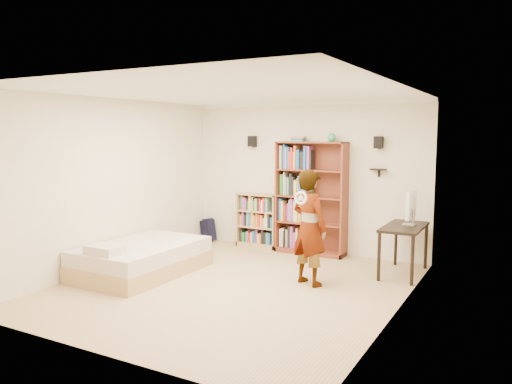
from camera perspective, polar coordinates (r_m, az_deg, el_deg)
ground at (r=7.17m, az=-2.53°, el=-10.70°), size 4.50×5.00×0.01m
room_shell at (r=6.86m, az=-2.61°, el=3.50°), size 4.52×5.02×2.71m
crown_molding at (r=6.87m, az=-2.65°, el=11.09°), size 4.50×5.00×0.06m
speaker_left at (r=9.45m, az=-0.44°, el=5.82°), size 0.14×0.12×0.20m
speaker_right at (r=8.53m, az=13.83°, el=5.54°), size 0.14×0.12×0.20m
wall_shelf at (r=8.56m, az=13.76°, el=2.53°), size 0.25×0.16×0.02m
tall_bookshelf at (r=8.90m, az=6.31°, el=-0.73°), size 1.26×0.37×2.00m
low_bookshelf at (r=9.47m, az=0.23°, el=-3.26°), size 0.81×0.30×1.01m
computer_desk at (r=7.96m, az=16.50°, el=-6.39°), size 0.55×1.11×0.76m
imac at (r=7.92m, az=17.15°, el=-1.76°), size 0.11×0.53×0.53m
daybed at (r=7.91m, az=-12.94°, el=-7.00°), size 1.29×1.99×0.59m
person at (r=7.10m, az=6.11°, el=-4.04°), size 0.70×0.58×1.65m
wii_wheel at (r=6.75m, az=5.14°, el=-0.69°), size 0.18×0.07×0.19m
navy_bag at (r=10.11m, az=-5.48°, el=-4.32°), size 0.38×0.32×0.44m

